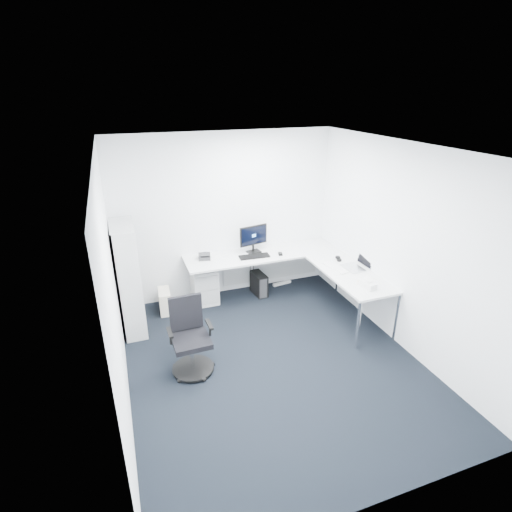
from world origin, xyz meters
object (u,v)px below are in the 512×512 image
object	(u,v)px
bookshelf	(129,278)
monitor	(254,239)
l_desk	(272,283)
laptop	(354,261)
task_chair	(191,339)

from	to	relation	value
bookshelf	monitor	distance (m)	2.07
l_desk	bookshelf	bearing A→B (deg)	178.68
l_desk	laptop	distance (m)	1.34
task_chair	monitor	xyz separation A→B (m)	(1.41, 1.68, 0.52)
bookshelf	task_chair	distance (m)	1.47
l_desk	task_chair	bearing A→B (deg)	-141.51
l_desk	task_chair	size ratio (longest dim) A/B	2.72
bookshelf	laptop	world-z (taller)	bookshelf
l_desk	laptop	size ratio (longest dim) A/B	7.29
task_chair	monitor	size ratio (longest dim) A/B	1.95
bookshelf	monitor	size ratio (longest dim) A/B	3.24
task_chair	laptop	world-z (taller)	laptop
bookshelf	laptop	distance (m)	3.30
bookshelf	laptop	size ratio (longest dim) A/B	4.46
l_desk	monitor	world-z (taller)	monitor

